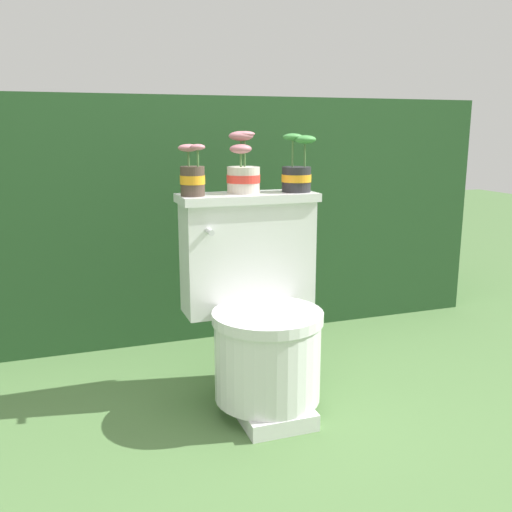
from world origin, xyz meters
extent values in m
plane|color=#4C703D|center=(0.00, 0.00, 0.00)|extent=(12.00, 12.00, 0.00)
cube|color=#234723|center=(0.00, 1.28, 0.56)|extent=(2.87, 0.92, 1.13)
cube|color=silver|center=(0.00, 0.03, 0.03)|extent=(0.24, 0.37, 0.06)
cylinder|color=silver|center=(0.00, 0.03, 0.20)|extent=(0.37, 0.37, 0.28)
cylinder|color=silver|center=(0.00, 0.03, 0.35)|extent=(0.38, 0.38, 0.04)
cube|color=silver|center=(0.00, 0.24, 0.52)|extent=(0.48, 0.17, 0.41)
cube|color=silver|center=(0.00, 0.24, 0.74)|extent=(0.50, 0.19, 0.03)
cylinder|color=silver|center=(-0.17, 0.13, 0.64)|extent=(0.02, 0.05, 0.02)
cylinder|color=#47382D|center=(-0.20, 0.23, 0.81)|extent=(0.08, 0.08, 0.10)
cylinder|color=orange|center=(-0.20, 0.23, 0.81)|extent=(0.09, 0.09, 0.03)
cylinder|color=#332319|center=(-0.20, 0.23, 0.85)|extent=(0.08, 0.08, 0.01)
cylinder|color=#4C753D|center=(-0.22, 0.24, 0.88)|extent=(0.01, 0.01, 0.05)
ellipsoid|color=#B26B75|center=(-0.22, 0.24, 0.92)|extent=(0.07, 0.05, 0.03)
cylinder|color=#4C753D|center=(-0.19, 0.21, 0.89)|extent=(0.01, 0.01, 0.06)
ellipsoid|color=#B26B75|center=(-0.19, 0.21, 0.92)|extent=(0.05, 0.04, 0.02)
cylinder|color=beige|center=(-0.01, 0.26, 0.80)|extent=(0.12, 0.12, 0.09)
cylinder|color=red|center=(-0.01, 0.26, 0.81)|extent=(0.12, 0.12, 0.03)
cylinder|color=#332319|center=(-0.01, 0.26, 0.84)|extent=(0.11, 0.11, 0.01)
cylinder|color=#4C753D|center=(-0.01, 0.28, 0.90)|extent=(0.01, 0.01, 0.10)
ellipsoid|color=#B26B75|center=(-0.01, 0.28, 0.96)|extent=(0.09, 0.06, 0.03)
cylinder|color=#4C753D|center=(0.00, 0.28, 0.90)|extent=(0.01, 0.01, 0.11)
ellipsoid|color=#B26B75|center=(0.00, 0.28, 0.97)|extent=(0.08, 0.05, 0.02)
cylinder|color=#4C753D|center=(-0.02, 0.26, 0.88)|extent=(0.01, 0.01, 0.05)
ellipsoid|color=#B26B75|center=(-0.02, 0.26, 0.91)|extent=(0.08, 0.06, 0.03)
cylinder|color=#262628|center=(0.19, 0.24, 0.80)|extent=(0.11, 0.11, 0.09)
cylinder|color=orange|center=(0.19, 0.24, 0.81)|extent=(0.11, 0.11, 0.03)
cylinder|color=#332319|center=(0.19, 0.24, 0.84)|extent=(0.10, 0.10, 0.01)
cylinder|color=#4C753D|center=(0.17, 0.24, 0.90)|extent=(0.01, 0.01, 0.10)
ellipsoid|color=#387F38|center=(0.17, 0.24, 0.96)|extent=(0.08, 0.05, 0.03)
cylinder|color=#4C753D|center=(0.22, 0.23, 0.89)|extent=(0.01, 0.01, 0.09)
ellipsoid|color=#387F38|center=(0.22, 0.23, 0.95)|extent=(0.08, 0.06, 0.03)
camera|label=1|loc=(-0.66, -1.71, 0.98)|focal=40.00mm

